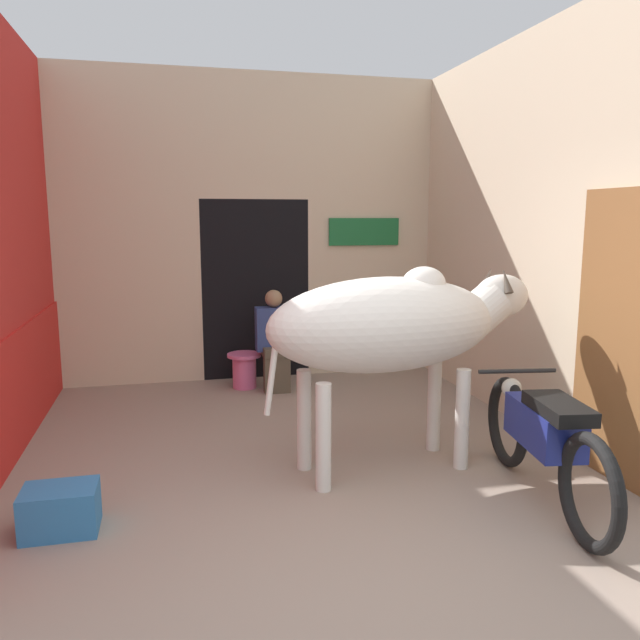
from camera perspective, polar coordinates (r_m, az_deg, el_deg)
ground_plane at (r=3.59m, az=3.92°, el=-22.53°), size 30.00×30.00×0.00m
wall_back_with_doorway at (r=7.60m, az=-6.35°, el=6.11°), size 4.37×0.93×3.52m
wall_right_with_door at (r=5.96m, az=19.14°, el=7.30°), size 0.22×4.35×3.52m
cow at (r=4.65m, az=6.82°, el=-0.46°), size 2.20×0.96×1.53m
motorcycle_near at (r=4.48m, az=19.76°, el=-9.99°), size 0.58×1.92×0.79m
shopkeeper_seated at (r=6.87m, az=-4.16°, el=-1.73°), size 0.40×0.33×1.11m
plastic_stool at (r=7.06m, az=-6.93°, el=-4.49°), size 0.38×0.38×0.39m
crate at (r=4.26m, az=-22.65°, el=-15.72°), size 0.44×0.32×0.28m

